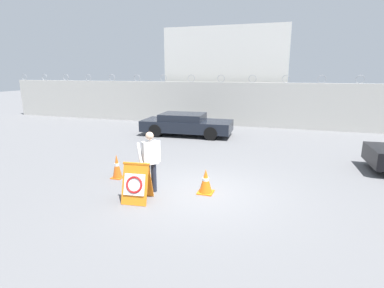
{
  "coord_description": "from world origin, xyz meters",
  "views": [
    {
      "loc": [
        2.07,
        -7.73,
        3.37
      ],
      "look_at": [
        -0.83,
        1.49,
        1.03
      ],
      "focal_mm": 28.0,
      "sensor_mm": 36.0,
      "label": 1
    }
  ],
  "objects_px": {
    "parked_car_front_coupe": "(186,124)",
    "traffic_cone_mid": "(117,166)",
    "barricade_sign": "(136,183)",
    "security_guard": "(150,159)",
    "traffic_cone_far": "(206,181)"
  },
  "relations": [
    {
      "from": "barricade_sign",
      "to": "security_guard",
      "type": "distance_m",
      "value": 0.84
    },
    {
      "from": "barricade_sign",
      "to": "traffic_cone_far",
      "type": "distance_m",
      "value": 1.94
    },
    {
      "from": "barricade_sign",
      "to": "parked_car_front_coupe",
      "type": "distance_m",
      "value": 8.65
    },
    {
      "from": "security_guard",
      "to": "traffic_cone_far",
      "type": "distance_m",
      "value": 1.68
    },
    {
      "from": "traffic_cone_mid",
      "to": "parked_car_front_coupe",
      "type": "distance_m",
      "value": 7.11
    },
    {
      "from": "barricade_sign",
      "to": "traffic_cone_far",
      "type": "bearing_deg",
      "value": 27.77
    },
    {
      "from": "parked_car_front_coupe",
      "to": "traffic_cone_mid",
      "type": "bearing_deg",
      "value": -92.57
    },
    {
      "from": "security_guard",
      "to": "traffic_cone_mid",
      "type": "distance_m",
      "value": 1.81
    },
    {
      "from": "security_guard",
      "to": "traffic_cone_mid",
      "type": "relative_size",
      "value": 2.23
    },
    {
      "from": "barricade_sign",
      "to": "parked_car_front_coupe",
      "type": "relative_size",
      "value": 0.22
    },
    {
      "from": "security_guard",
      "to": "parked_car_front_coupe",
      "type": "xyz_separation_m",
      "value": [
        -1.56,
        7.83,
        -0.37
      ]
    },
    {
      "from": "barricade_sign",
      "to": "traffic_cone_mid",
      "type": "bearing_deg",
      "value": 129.09
    },
    {
      "from": "traffic_cone_far",
      "to": "parked_car_front_coupe",
      "type": "xyz_separation_m",
      "value": [
        -3.07,
        7.43,
        0.26
      ]
    },
    {
      "from": "traffic_cone_far",
      "to": "parked_car_front_coupe",
      "type": "height_order",
      "value": "parked_car_front_coupe"
    },
    {
      "from": "traffic_cone_mid",
      "to": "security_guard",
      "type": "bearing_deg",
      "value": -25.26
    }
  ]
}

